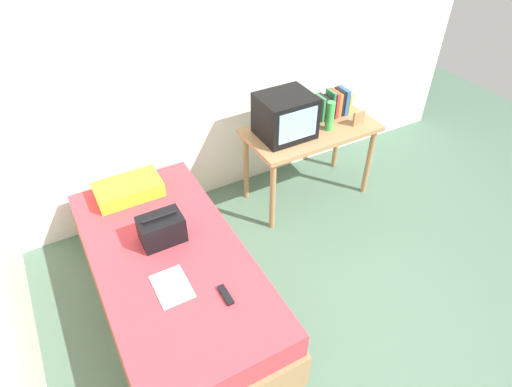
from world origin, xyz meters
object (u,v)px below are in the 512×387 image
(water_bottle, at_px, (330,116))
(handbag, at_px, (162,229))
(picture_frame, at_px, (359,118))
(remote_dark, at_px, (226,295))
(tv, at_px, (285,116))
(magazine, at_px, (172,286))
(bed, at_px, (174,280))
(book_row, at_px, (333,104))
(pillow, at_px, (129,189))
(desk, at_px, (310,137))

(water_bottle, distance_m, handbag, 1.71)
(picture_frame, bearing_deg, remote_dark, -151.69)
(tv, height_order, remote_dark, tv)
(picture_frame, xyz_separation_m, magazine, (-2.02, -0.72, -0.28))
(magazine, bearing_deg, bed, 74.05)
(book_row, relative_size, magazine, 1.07)
(picture_frame, height_order, remote_dark, picture_frame)
(bed, distance_m, handbag, 0.40)
(pillow, bearing_deg, desk, -5.10)
(tv, bearing_deg, pillow, 174.66)
(picture_frame, height_order, magazine, picture_frame)
(picture_frame, xyz_separation_m, handbag, (-1.92, -0.29, -0.19))
(tv, distance_m, pillow, 1.39)
(water_bottle, xyz_separation_m, book_row, (0.17, 0.19, -0.02))
(desk, height_order, water_bottle, water_bottle)
(book_row, xyz_separation_m, pillow, (-1.89, 0.05, -0.27))
(water_bottle, bearing_deg, picture_frame, -12.86)
(bed, height_order, handbag, handbag)
(picture_frame, bearing_deg, book_row, 111.61)
(water_bottle, xyz_separation_m, picture_frame, (0.27, -0.06, -0.06))
(pillow, xyz_separation_m, remote_dark, (0.24, -1.24, -0.05))
(tv, distance_m, magazine, 1.68)
(bed, distance_m, water_bottle, 1.85)
(desk, distance_m, pillow, 1.61)
(tv, bearing_deg, book_row, 7.94)
(water_bottle, relative_size, picture_frame, 2.00)
(magazine, distance_m, remote_dark, 0.35)
(handbag, bearing_deg, picture_frame, 8.72)
(desk, height_order, magazine, desk)
(remote_dark, bearing_deg, pillow, 100.94)
(book_row, distance_m, picture_frame, 0.27)
(bed, relative_size, picture_frame, 15.48)
(remote_dark, bearing_deg, desk, 38.76)
(book_row, xyz_separation_m, picture_frame, (0.10, -0.25, -0.05))
(book_row, relative_size, remote_dark, 1.98)
(bed, bearing_deg, tv, 25.76)
(handbag, xyz_separation_m, magazine, (-0.09, -0.42, -0.10))
(picture_frame, xyz_separation_m, remote_dark, (-1.75, -0.94, -0.28))
(pillow, bearing_deg, magazine, -91.49)
(bed, bearing_deg, pillow, 93.78)
(desk, height_order, handbag, handbag)
(bed, relative_size, desk, 1.72)
(magazine, bearing_deg, water_bottle, 24.03)
(handbag, relative_size, remote_dark, 1.92)
(pillow, height_order, magazine, pillow)
(book_row, distance_m, remote_dark, 2.06)
(bed, height_order, water_bottle, water_bottle)
(water_bottle, distance_m, magazine, 1.94)
(picture_frame, relative_size, handbag, 0.43)
(book_row, bearing_deg, water_bottle, -132.67)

